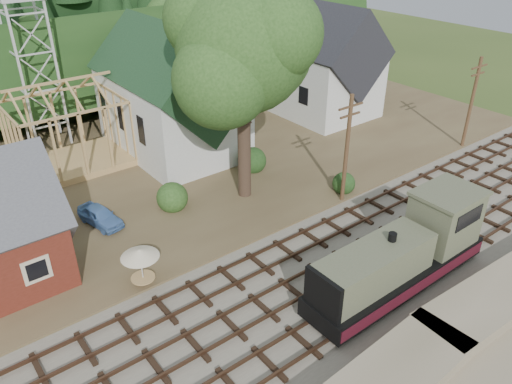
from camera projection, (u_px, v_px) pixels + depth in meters
ground at (322, 279)px, 28.16m from camera, size 140.00×140.00×0.00m
embankment at (456, 376)px, 22.33m from camera, size 64.00×5.00×1.60m
railroad_bed at (322, 278)px, 28.12m from camera, size 64.00×11.00×0.16m
village_flat at (166, 164)px, 40.43m from camera, size 64.00×26.00×0.30m
hillside at (63, 92)px, 56.96m from camera, size 70.00×28.96×12.74m
ridge at (23, 62)px, 67.94m from camera, size 80.00×20.00×12.00m
church at (172, 94)px, 40.16m from camera, size 8.40×15.17×13.00m
farmhouse at (321, 67)px, 48.39m from camera, size 8.40×10.80×10.60m
timber_frame at (68, 131)px, 38.43m from camera, size 8.20×6.20×6.99m
lattice_tower at (25, 28)px, 39.20m from camera, size 3.20×3.20×12.12m
big_tree at (244, 55)px, 31.18m from camera, size 10.90×8.40×14.70m
telegraph_pole_near at (347, 148)px, 33.36m from camera, size 2.20×0.28×8.00m
telegraph_pole_far at (472, 102)px, 41.37m from camera, size 2.20×0.28×8.00m
locomotive at (405, 255)px, 26.69m from camera, size 11.69×2.92×4.68m
car_blue at (100, 216)px, 32.24m from camera, size 2.18×3.85×1.24m
car_red at (343, 97)px, 52.63m from camera, size 4.65×2.43×1.25m
patio_set at (140, 255)px, 26.39m from camera, size 2.07×2.07×2.31m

